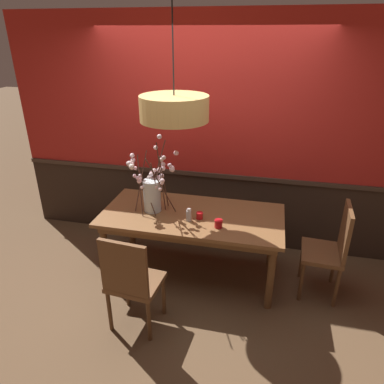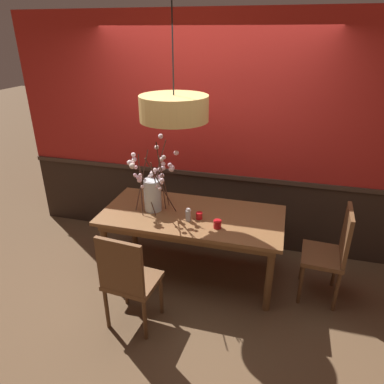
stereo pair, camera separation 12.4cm
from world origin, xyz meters
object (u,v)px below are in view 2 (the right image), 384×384
Objects in this scene: pendant_lamp at (174,108)px; chair_head_east_end at (332,250)px; dining_table at (192,221)px; chair_far_side_right at (231,202)px; chair_far_side_left at (192,197)px; condiment_bottle at (188,215)px; candle_holder_nearer_center at (199,216)px; vase_with_blossoms at (153,190)px; candle_holder_nearer_edge at (217,224)px; chair_near_side_left at (128,278)px.

chair_head_east_end is at bearing 3.68° from pendant_lamp.
chair_head_east_end is (1.38, 0.00, -0.11)m from dining_table.
dining_table is 2.08× the size of chair_far_side_right.
chair_far_side_left reaches higher than condiment_bottle.
pendant_lamp is (-0.23, -0.02, 1.05)m from candle_holder_nearer_center.
vase_with_blossoms is at bearing 172.80° from candle_holder_nearer_center.
chair_far_side_right is 10.87× the size of candle_holder_nearer_edge.
dining_table is 1.92× the size of chair_near_side_left.
chair_far_side_left is 1.01m from vase_with_blossoms.
vase_with_blossoms is at bearing -177.52° from dining_table.
candle_holder_nearer_edge is at bearing -14.04° from pendant_lamp.
candle_holder_nearer_edge is at bearing -169.02° from chair_head_east_end.
chair_near_side_left is at bearing -109.35° from chair_far_side_right.
vase_with_blossoms is (-0.18, -0.88, 0.46)m from chair_far_side_left.
condiment_bottle reaches higher than candle_holder_nearer_center.
dining_table is at bearing 145.71° from candle_holder_nearer_edge.
vase_with_blossoms is at bearing 165.12° from candle_holder_nearer_edge.
candle_holder_nearer_center is at bearing -101.03° from chair_far_side_right.
condiment_bottle is (-0.31, 0.06, 0.02)m from candle_holder_nearer_edge.
chair_near_side_left is at bearing -84.39° from vase_with_blossoms.
candle_holder_nearer_edge is (0.21, -0.13, 0.01)m from candle_holder_nearer_center.
vase_with_blossoms reaches higher than dining_table.
chair_far_side_left is at bearing 105.15° from dining_table.
candle_holder_nearer_edge reaches higher than candle_holder_nearer_center.
chair_near_side_left is 7.34× the size of condiment_bottle.
pendant_lamp is (-1.52, -0.10, 1.28)m from chair_head_east_end.
dining_table is 0.95m from chair_near_side_left.
chair_head_east_end is 1.26× the size of vase_with_blossoms.
chair_far_side_right is 1.07m from condiment_bottle.
chair_head_east_end is 1.84m from vase_with_blossoms.
chair_near_side_left is 1.75m from chair_far_side_left.
pendant_lamp is (0.10, -0.96, 1.32)m from chair_far_side_left.
chair_far_side_right is 1.09m from candle_holder_nearer_edge.
vase_with_blossoms is at bearing -101.35° from chair_far_side_left.
candle_holder_nearer_center is at bearing -40.50° from dining_table.
candle_holder_nearer_edge is at bearing -14.88° from vase_with_blossoms.
candle_holder_nearer_edge is at bearing -88.37° from chair_far_side_right.
chair_far_side_right is 1.67m from pendant_lamp.
vase_with_blossoms reaches higher than chair_far_side_left.
chair_far_side_left is 0.96× the size of pendant_lamp.
chair_far_side_right reaches higher than condiment_bottle.
pendant_lamp is at bearing -16.21° from vase_with_blossoms.
candle_holder_nearer_center is 0.07× the size of pendant_lamp.
chair_head_east_end is at bearing 0.58° from vase_with_blossoms.
chair_far_side_left is 1.04m from candle_holder_nearer_center.
chair_near_side_left is 13.68× the size of candle_holder_nearer_center.
condiment_bottle is (-0.10, -0.06, 0.03)m from candle_holder_nearer_center.
condiment_bottle is at bearing -76.96° from chair_far_side_left.
chair_near_side_left is at bearing -93.05° from chair_far_side_left.
candle_holder_nearer_edge is 0.09× the size of pendant_lamp.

